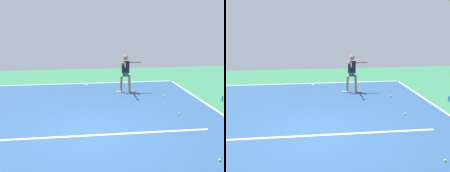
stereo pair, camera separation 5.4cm
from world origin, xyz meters
The scene contains 10 objects.
ground_plane centered at (0.00, 0.00, 0.00)m, with size 21.55×21.55×0.00m, color #388456.
court_surface centered at (0.00, 0.00, 0.00)m, with size 9.86×12.94×0.00m, color #2D5484.
court_line_baseline_near centered at (0.00, -6.42, 0.00)m, with size 9.86×0.10×0.01m, color white.
court_line_service centered at (0.00, 0.25, 0.00)m, with size 7.39×0.10×0.01m, color white.
court_line_centre_mark centered at (0.00, -6.22, 0.00)m, with size 0.10×0.30×0.01m, color white.
tennis_player centered at (-1.83, -4.29, 1.05)m, with size 1.17×1.23×1.82m.
tennis_ball_by_sideline centered at (-3.28, -1.12, 0.03)m, with size 0.07×0.07×0.07m, color yellow.
tennis_ball_by_baseline centered at (-3.50, -3.45, 0.03)m, with size 0.07×0.07×0.07m, color #CCE033.
tennis_ball_near_player centered at (-3.06, 2.12, 0.03)m, with size 0.07×0.07×0.07m, color yellow.
water_bottle centered at (-5.75, -2.48, 0.11)m, with size 0.07×0.07×0.22m, color blue.
Camera 2 is at (0.23, 7.44, 3.37)m, focal length 41.24 mm.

